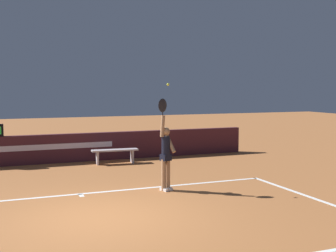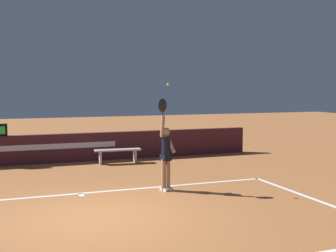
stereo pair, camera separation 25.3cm
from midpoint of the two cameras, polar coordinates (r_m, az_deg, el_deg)
name	(u,v)px [view 2 (the right image)]	position (r m, az deg, el deg)	size (l,w,h in m)	color
ground_plane	(96,217)	(9.09, -8.62, -11.70)	(60.00, 60.00, 0.00)	#A66335
court_lines	(101,224)	(8.59, -7.89, -12.67)	(10.25, 5.34, 0.00)	white
back_wall	(59,148)	(15.58, -13.72, -2.86)	(14.50, 0.24, 1.00)	#461E26
tennis_player	(166,153)	(10.98, 0.37, -3.55)	(0.47, 0.36, 2.34)	#A17551
tennis_ball	(168,84)	(10.89, 0.68, 5.48)	(0.07, 0.07, 0.07)	#CDE13A
courtside_bench_near	(118,153)	(15.07, -6.14, -3.48)	(1.61, 0.48, 0.49)	#B7AAB1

